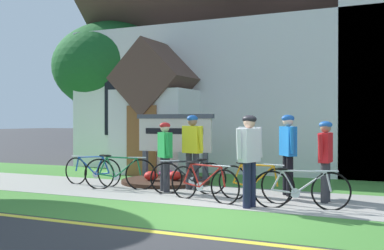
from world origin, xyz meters
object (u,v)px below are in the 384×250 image
(bicycle_yellow, at_px, (203,183))
(cyclist_in_green_jersey, at_px, (288,148))
(cyclist_in_yellow_jersey, at_px, (192,145))
(cyclist_in_orange_jersey, at_px, (326,155))
(cyclist_in_white_jersey, at_px, (165,152))
(cyclist_in_blue_jersey, at_px, (249,153))
(cyclist_in_red_jersey, at_px, (250,148))
(bicycle_silver, at_px, (255,183))
(bicycle_black, at_px, (120,173))
(bicycle_orange, at_px, (301,189))
(yard_deciduous_tree, at_px, (116,67))
(bicycle_green, at_px, (188,177))
(bicycle_white, at_px, (92,171))
(church_sign, at_px, (174,135))

(bicycle_yellow, distance_m, cyclist_in_green_jersey, 2.10)
(cyclist_in_yellow_jersey, distance_m, cyclist_in_orange_jersey, 3.18)
(cyclist_in_white_jersey, bearing_deg, cyclist_in_blue_jersey, -24.86)
(cyclist_in_blue_jersey, relative_size, cyclist_in_red_jersey, 0.99)
(bicycle_silver, xyz_separation_m, cyclist_in_green_jersey, (0.46, 0.97, 0.68))
(bicycle_black, xyz_separation_m, bicycle_orange, (4.46, -0.71, -0.01))
(bicycle_silver, xyz_separation_m, cyclist_in_yellow_jersey, (-1.80, 0.89, 0.68))
(cyclist_in_red_jersey, relative_size, cyclist_in_orange_jersey, 1.08)
(cyclist_in_white_jersey, distance_m, yard_deciduous_tree, 8.46)
(bicycle_green, relative_size, cyclist_in_green_jersey, 0.91)
(cyclist_in_blue_jersey, bearing_deg, cyclist_in_red_jersey, 106.99)
(bicycle_orange, distance_m, cyclist_in_orange_jersey, 1.10)
(cyclist_in_yellow_jersey, bearing_deg, bicycle_orange, -25.21)
(bicycle_green, xyz_separation_m, cyclist_in_green_jersey, (2.09, 0.67, 0.68))
(bicycle_orange, relative_size, cyclist_in_green_jersey, 0.99)
(bicycle_green, distance_m, cyclist_in_white_jersey, 0.85)
(cyclist_in_white_jersey, bearing_deg, bicycle_white, 174.80)
(bicycle_green, distance_m, bicycle_orange, 2.75)
(bicycle_black, relative_size, cyclist_in_white_jersey, 1.06)
(bicycle_white, relative_size, cyclist_in_orange_jersey, 1.08)
(cyclist_in_blue_jersey, bearing_deg, bicycle_black, 164.39)
(bicycle_green, bearing_deg, cyclist_in_white_jersey, 172.47)
(bicycle_orange, bearing_deg, cyclist_in_blue_jersey, -162.45)
(cyclist_in_yellow_jersey, xyz_separation_m, cyclist_in_blue_jersey, (1.92, -1.62, -0.02))
(bicycle_black, xyz_separation_m, cyclist_in_yellow_jersey, (1.64, 0.62, 0.67))
(church_sign, xyz_separation_m, bicycle_green, (1.32, -1.93, -0.87))
(bicycle_green, xyz_separation_m, cyclist_in_blue_jersey, (1.75, -1.02, 0.66))
(church_sign, bearing_deg, bicycle_white, -132.59)
(bicycle_yellow, bearing_deg, cyclist_in_red_jersey, 57.55)
(bicycle_black, relative_size, bicycle_white, 0.96)
(bicycle_orange, height_order, cyclist_in_white_jersey, cyclist_in_white_jersey)
(cyclist_in_white_jersey, bearing_deg, yard_deciduous_tree, 131.87)
(bicycle_orange, bearing_deg, cyclist_in_orange_jersey, 70.15)
(cyclist_in_red_jersey, bearing_deg, yard_deciduous_tree, 142.01)
(bicycle_silver, bearing_deg, cyclist_in_white_jersey, 170.46)
(cyclist_in_orange_jersey, height_order, yard_deciduous_tree, yard_deciduous_tree)
(cyclist_in_orange_jersey, bearing_deg, bicycle_white, 178.63)
(bicycle_orange, xyz_separation_m, cyclist_in_orange_jersey, (0.32, 0.88, 0.58))
(cyclist_in_white_jersey, bearing_deg, bicycle_green, -7.53)
(bicycle_white, height_order, bicycle_orange, bicycle_white)
(bicycle_orange, xyz_separation_m, bicycle_yellow, (-1.98, 0.02, -0.00))
(cyclist_in_white_jersey, bearing_deg, cyclist_in_orange_jersey, 0.96)
(bicycle_silver, relative_size, cyclist_in_yellow_jersey, 0.96)
(cyclist_in_white_jersey, relative_size, cyclist_in_yellow_jersey, 0.90)
(bicycle_silver, distance_m, bicycle_white, 4.50)
(bicycle_white, xyz_separation_m, cyclist_in_orange_jersey, (5.80, -0.14, 0.59))
(cyclist_in_green_jersey, bearing_deg, cyclist_in_white_jersey, -167.81)
(cyclist_in_white_jersey, bearing_deg, cyclist_in_yellow_jersey, 47.70)
(church_sign, distance_m, bicycle_white, 2.40)
(bicycle_white, xyz_separation_m, yard_deciduous_tree, (-3.13, 5.74, 3.37))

